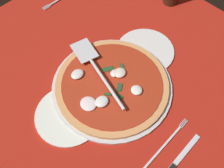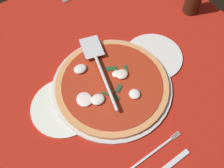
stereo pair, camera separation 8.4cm
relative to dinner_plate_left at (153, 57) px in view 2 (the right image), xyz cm
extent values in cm
cube|color=#AC1F14|center=(17.37, -1.59, -1.00)|extent=(107.38, 107.38, 0.80)
cube|color=silver|center=(-33.33, -10.53, -0.55)|extent=(5.97, 5.97, 0.10)
cube|color=silver|center=(-33.33, 1.40, -0.55)|extent=(5.97, 5.97, 0.10)
cube|color=silver|center=(-27.37, -16.50, -0.55)|extent=(5.97, 5.97, 0.10)
cube|color=silver|center=(-27.37, -4.57, -0.55)|extent=(5.97, 5.97, 0.10)
cube|color=silver|center=(-27.37, 7.36, -0.55)|extent=(5.97, 5.97, 0.10)
cube|color=silver|center=(-21.40, -10.53, -0.55)|extent=(5.97, 5.97, 0.10)
cube|color=silver|center=(-21.40, 1.40, -0.55)|extent=(5.97, 5.97, 0.10)
cube|color=silver|center=(-15.44, -16.50, -0.55)|extent=(5.97, 5.97, 0.10)
cube|color=silver|center=(-15.44, -4.57, -0.55)|extent=(5.97, 5.97, 0.10)
cube|color=silver|center=(-15.44, 7.36, -0.55)|extent=(5.97, 5.97, 0.10)
cube|color=silver|center=(-9.47, -22.47, -0.55)|extent=(5.97, 5.97, 0.10)
cube|color=silver|center=(-9.47, -10.53, -0.55)|extent=(5.97, 5.97, 0.10)
cube|color=silver|center=(-9.47, 1.40, -0.55)|extent=(5.97, 5.97, 0.10)
cube|color=silver|center=(-9.47, 13.33, -0.55)|extent=(5.97, 5.97, 0.10)
cube|color=silver|center=(-3.51, -28.43, -0.55)|extent=(5.97, 5.97, 0.10)
cube|color=silver|center=(-3.51, -16.50, -0.55)|extent=(5.97, 5.97, 0.10)
cube|color=silver|center=(-3.51, -4.57, -0.55)|extent=(5.97, 5.97, 0.10)
cube|color=silver|center=(-3.51, 7.36, -0.55)|extent=(5.97, 5.97, 0.10)
cube|color=silver|center=(-3.51, 19.29, -0.55)|extent=(5.97, 5.97, 0.10)
cube|color=silver|center=(2.46, -34.40, -0.55)|extent=(5.97, 5.97, 0.10)
cube|color=silver|center=(2.46, -22.47, -0.55)|extent=(5.97, 5.97, 0.10)
cube|color=silver|center=(2.46, -10.53, -0.55)|extent=(5.97, 5.97, 0.10)
cube|color=silver|center=(2.46, 1.40, -0.55)|extent=(5.97, 5.97, 0.10)
cube|color=silver|center=(2.46, 13.33, -0.55)|extent=(5.97, 5.97, 0.10)
cube|color=silver|center=(2.46, 25.26, -0.55)|extent=(5.97, 5.97, 0.10)
cube|color=silver|center=(8.42, -40.36, -0.55)|extent=(5.97, 5.97, 0.10)
cube|color=silver|center=(8.42, -28.43, -0.55)|extent=(5.97, 5.97, 0.10)
cube|color=silver|center=(8.42, -16.50, -0.55)|extent=(5.97, 5.97, 0.10)
cube|color=silver|center=(8.42, -4.57, -0.55)|extent=(5.97, 5.97, 0.10)
cube|color=silver|center=(8.42, 7.36, -0.55)|extent=(5.97, 5.97, 0.10)
cube|color=silver|center=(8.42, 19.29, -0.55)|extent=(5.97, 5.97, 0.10)
cube|color=silver|center=(8.42, 31.22, -0.55)|extent=(5.97, 5.97, 0.10)
cube|color=silver|center=(14.39, -34.40, -0.55)|extent=(5.97, 5.97, 0.10)
cube|color=silver|center=(14.39, -22.47, -0.55)|extent=(5.97, 5.97, 0.10)
cube|color=silver|center=(14.39, -10.53, -0.55)|extent=(5.97, 5.97, 0.10)
cube|color=silver|center=(14.39, 1.40, -0.55)|extent=(5.97, 5.97, 0.10)
cube|color=silver|center=(14.39, 13.33, -0.55)|extent=(5.97, 5.97, 0.10)
cube|color=silver|center=(14.39, 25.26, -0.55)|extent=(5.97, 5.97, 0.10)
cube|color=silver|center=(20.36, -40.36, -0.55)|extent=(5.97, 5.97, 0.10)
cube|color=silver|center=(20.36, -28.43, -0.55)|extent=(5.97, 5.97, 0.10)
cube|color=silver|center=(20.36, -16.50, -0.55)|extent=(5.97, 5.97, 0.10)
cube|color=silver|center=(20.36, -4.57, -0.55)|extent=(5.97, 5.97, 0.10)
cube|color=silver|center=(20.36, 7.36, -0.55)|extent=(5.97, 5.97, 0.10)
cube|color=silver|center=(20.36, 19.29, -0.55)|extent=(5.97, 5.97, 0.10)
cube|color=silver|center=(20.36, 31.22, -0.55)|extent=(5.97, 5.97, 0.10)
cube|color=silver|center=(26.32, -46.33, -0.55)|extent=(5.97, 5.97, 0.10)
cube|color=silver|center=(26.32, -34.40, -0.55)|extent=(5.97, 5.97, 0.10)
cube|color=silver|center=(26.32, -22.47, -0.55)|extent=(5.97, 5.97, 0.10)
cube|color=silver|center=(26.32, -10.53, -0.55)|extent=(5.97, 5.97, 0.10)
cube|color=silver|center=(26.32, 1.40, -0.55)|extent=(5.97, 5.97, 0.10)
cube|color=silver|center=(26.32, 13.33, -0.55)|extent=(5.97, 5.97, 0.10)
cube|color=silver|center=(26.32, 25.26, -0.55)|extent=(5.97, 5.97, 0.10)
cube|color=silver|center=(32.29, -52.29, -0.55)|extent=(5.97, 5.97, 0.10)
cube|color=silver|center=(32.29, -40.36, -0.55)|extent=(5.97, 5.97, 0.10)
cube|color=silver|center=(32.29, -28.43, -0.55)|extent=(5.97, 5.97, 0.10)
cube|color=silver|center=(32.29, -16.50, -0.55)|extent=(5.97, 5.97, 0.10)
cube|color=silver|center=(32.29, -4.57, -0.55)|extent=(5.97, 5.97, 0.10)
cube|color=silver|center=(32.29, 7.36, -0.55)|extent=(5.97, 5.97, 0.10)
cube|color=silver|center=(32.29, 19.29, -0.55)|extent=(5.97, 5.97, 0.10)
cube|color=silver|center=(38.25, -34.40, -0.55)|extent=(5.97, 5.97, 0.10)
cube|color=silver|center=(38.25, -22.47, -0.55)|extent=(5.97, 5.97, 0.10)
cube|color=silver|center=(38.25, -10.53, -0.55)|extent=(5.97, 5.97, 0.10)
cube|color=silver|center=(38.25, 1.40, -0.55)|extent=(5.97, 5.97, 0.10)
cube|color=silver|center=(38.25, 13.33, -0.55)|extent=(5.97, 5.97, 0.10)
cube|color=silver|center=(44.22, -28.43, -0.55)|extent=(5.97, 5.97, 0.10)
cube|color=silver|center=(44.22, -16.50, -0.55)|extent=(5.97, 5.97, 0.10)
cube|color=silver|center=(44.22, -4.57, -0.55)|extent=(5.97, 5.97, 0.10)
cube|color=silver|center=(44.22, 7.36, -0.55)|extent=(5.97, 5.97, 0.10)
cube|color=silver|center=(50.18, -10.53, -0.55)|extent=(5.97, 5.97, 0.10)
cube|color=silver|center=(50.18, 1.40, -0.55)|extent=(5.97, 5.97, 0.10)
cylinder|color=silver|center=(18.55, 1.93, 0.09)|extent=(38.34, 38.34, 1.19)
cylinder|color=silver|center=(0.00, 0.00, 0.00)|extent=(20.04, 20.04, 1.00)
cylinder|color=white|center=(34.80, -0.42, 0.00)|extent=(20.22, 20.22, 1.00)
cylinder|color=tan|center=(18.55, 1.93, 1.27)|extent=(35.95, 35.95, 1.16)
cylinder|color=#AC2E17|center=(18.55, 1.93, 2.00)|extent=(31.96, 31.96, 0.30)
ellipsoid|color=white|center=(25.54, 4.54, 2.82)|extent=(4.25, 3.68, 1.36)
ellipsoid|color=white|center=(14.27, 1.26, 2.83)|extent=(3.99, 3.65, 1.36)
ellipsoid|color=silver|center=(24.11, -8.02, 2.81)|extent=(4.29, 3.53, 1.33)
ellipsoid|color=white|center=(28.78, 2.13, 2.61)|extent=(4.74, 5.11, 0.94)
ellipsoid|color=white|center=(15.54, 0.23, 2.78)|extent=(3.05, 2.74, 1.26)
ellipsoid|color=white|center=(15.32, 9.30, 2.76)|extent=(3.48, 3.58, 1.23)
cube|color=#1D3718|center=(20.52, 6.58, 2.30)|extent=(1.36, 3.02, 0.30)
cube|color=#284A23|center=(22.40, 3.82, 2.30)|extent=(1.96, 2.31, 0.30)
cube|color=#244D26|center=(15.64, -2.71, 2.30)|extent=(3.91, 3.20, 0.30)
cube|color=#2B492D|center=(11.81, -0.01, 2.30)|extent=(2.23, 2.92, 0.30)
cube|color=#27472D|center=(18.03, 4.68, 2.30)|extent=(3.29, 2.76, 0.30)
cube|color=silver|center=(16.58, -12.92, 3.65)|extent=(8.62, 10.38, 0.30)
cylinder|color=silver|center=(20.53, 1.45, 4.00)|extent=(6.48, 20.34, 1.00)
cube|color=silver|center=(10.72, -41.97, 0.23)|extent=(3.00, 0.28, 0.25)
cube|color=silver|center=(10.73, -41.53, 0.23)|extent=(3.00, 0.28, 0.25)
cube|color=silver|center=(10.74, -41.09, 0.23)|extent=(3.00, 0.28, 0.25)
cube|color=white|center=(22.70, 28.67, -0.20)|extent=(20.09, 12.05, 0.60)
cube|color=silver|center=(22.74, 26.02, 0.23)|extent=(16.84, 0.85, 0.25)
cube|color=silver|center=(12.82, 26.31, 0.23)|extent=(3.00, 0.26, 0.25)
cube|color=silver|center=(12.82, 25.87, 0.23)|extent=(3.00, 0.26, 0.25)
cube|color=silver|center=(12.83, 25.43, 0.23)|extent=(3.00, 0.26, 0.25)
cube|color=silver|center=(19.77, 31.27, 0.23)|extent=(13.52, 1.60, 0.25)
camera|label=1|loc=(49.98, 32.71, 73.17)|focal=42.78mm
camera|label=2|loc=(43.57, 38.12, 73.17)|focal=42.78mm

